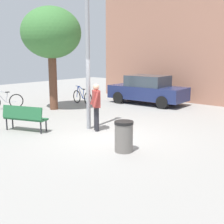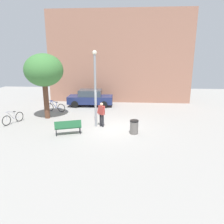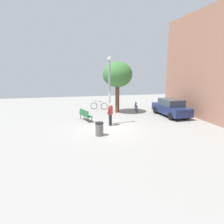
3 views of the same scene
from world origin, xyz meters
name	(u,v)px [view 1 (image 1 of 3)]	position (x,y,z in m)	size (l,w,h in m)	color
ground_plane	(107,136)	(0.00, 0.00, 0.00)	(36.00, 36.00, 0.00)	gray
building_facade	(219,19)	(0.00, 9.09, 4.49)	(14.35, 2.00, 8.99)	#9E6B56
lamppost	(88,50)	(-1.14, 0.31, 2.81)	(0.28, 0.28, 5.04)	gray
person_by_lamppost	(96,104)	(-0.74, 0.29, 0.97)	(0.61, 0.53, 1.67)	#232328
park_bench	(24,116)	(-2.59, -1.42, 0.55)	(1.67, 0.98, 0.92)	#236038
plaza_tree	(51,34)	(-5.20, 1.98, 3.62)	(2.83, 2.83, 4.87)	brown
bicycle_silver	(5,101)	(-7.14, 0.48, 0.38)	(0.71, 1.70, 0.97)	black
bicycle_blue	(82,97)	(-5.23, 3.95, 0.38)	(1.79, 0.39, 0.97)	black
parked_car_navy	(148,90)	(-2.59, 6.30, 0.77)	(4.27, 1.96, 1.55)	navy
trash_bin	(124,136)	(1.44, -0.91, 0.44)	(0.53, 0.53, 0.87)	#66605B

